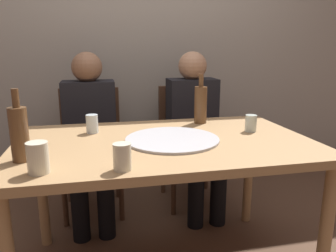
{
  "coord_description": "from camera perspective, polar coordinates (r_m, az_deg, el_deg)",
  "views": [
    {
      "loc": [
        -0.32,
        -1.54,
        1.2
      ],
      "look_at": [
        0.04,
        0.08,
        0.8
      ],
      "focal_mm": 34.86,
      "sensor_mm": 36.0,
      "label": 1
    }
  ],
  "objects": [
    {
      "name": "chair_right",
      "position": [
        2.59,
        3.72,
        -1.75
      ],
      "size": [
        0.44,
        0.44,
        0.9
      ],
      "rotation": [
        0.0,
        0.0,
        3.14
      ],
      "color": "#472D1E",
      "rests_on": "ground_plane"
    },
    {
      "name": "chair_left",
      "position": [
        2.49,
        -13.25,
        -2.69
      ],
      "size": [
        0.44,
        0.44,
        0.9
      ],
      "rotation": [
        0.0,
        0.0,
        3.14
      ],
      "color": "#472D1E",
      "rests_on": "ground_plane"
    },
    {
      "name": "dining_table",
      "position": [
        1.66,
        -0.65,
        -5.06
      ],
      "size": [
        1.47,
        0.91,
        0.75
      ],
      "color": "#99754C",
      "rests_on": "ground_plane"
    },
    {
      "name": "pizza_tray",
      "position": [
        1.63,
        0.75,
        -2.32
      ],
      "size": [
        0.47,
        0.47,
        0.01
      ],
      "primitive_type": "cylinder",
      "color": "#ADADB2",
      "rests_on": "dining_table"
    },
    {
      "name": "tumbler_far",
      "position": [
        1.85,
        14.29,
        0.47
      ],
      "size": [
        0.06,
        0.06,
        0.09
      ],
      "primitive_type": "cylinder",
      "color": "#B7C6BC",
      "rests_on": "dining_table"
    },
    {
      "name": "back_wall",
      "position": [
        2.77,
        -5.95,
        15.66
      ],
      "size": [
        6.0,
        0.1,
        2.6
      ],
      "primitive_type": "cube",
      "color": "gray",
      "rests_on": "ground_plane"
    },
    {
      "name": "tumbler_near",
      "position": [
        1.81,
        -13.13,
        0.37
      ],
      "size": [
        0.06,
        0.06,
        0.1
      ],
      "primitive_type": "cylinder",
      "color": "silver",
      "rests_on": "dining_table"
    },
    {
      "name": "wine_glass",
      "position": [
        1.24,
        -8.02,
        -5.37
      ],
      "size": [
        0.07,
        0.07,
        0.1
      ],
      "primitive_type": "cylinder",
      "color": "beige",
      "rests_on": "dining_table"
    },
    {
      "name": "short_glass",
      "position": [
        1.29,
        -21.81,
        -5.19
      ],
      "size": [
        0.08,
        0.08,
        0.12
      ],
      "primitive_type": "cylinder",
      "color": "beige",
      "rests_on": "dining_table"
    },
    {
      "name": "beer_bottle",
      "position": [
        1.44,
        -24.57,
        -1.12
      ],
      "size": [
        0.07,
        0.07,
        0.3
      ],
      "color": "brown",
      "rests_on": "dining_table"
    },
    {
      "name": "guest_in_beanie",
      "position": [
        2.42,
        4.76,
        0.24
      ],
      "size": [
        0.36,
        0.56,
        1.17
      ],
      "rotation": [
        0.0,
        0.0,
        3.14
      ],
      "color": "black",
      "rests_on": "ground_plane"
    },
    {
      "name": "wine_bottle",
      "position": [
        1.99,
        5.72,
        3.88
      ],
      "size": [
        0.08,
        0.08,
        0.3
      ],
      "color": "brown",
      "rests_on": "dining_table"
    },
    {
      "name": "guest_in_sweater",
      "position": [
        2.31,
        -13.46,
        -0.69
      ],
      "size": [
        0.36,
        0.56,
        1.17
      ],
      "rotation": [
        0.0,
        0.0,
        3.14
      ],
      "color": "black",
      "rests_on": "ground_plane"
    }
  ]
}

